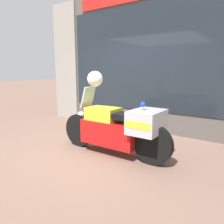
% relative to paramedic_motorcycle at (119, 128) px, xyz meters
% --- Properties ---
extents(ground_plane, '(60.00, 60.00, 0.00)m').
position_rel_paramedic_motorcycle_xyz_m(ground_plane, '(-0.76, 0.04, -0.53)').
color(ground_plane, '#7A5B4C').
extents(shop_building, '(6.11, 0.55, 3.62)m').
position_rel_paramedic_motorcycle_xyz_m(shop_building, '(-1.19, 2.04, 1.29)').
color(shop_building, '#56514C').
rests_on(shop_building, ground).
extents(window_display, '(4.70, 0.30, 1.80)m').
position_rel_paramedic_motorcycle_xyz_m(window_display, '(-0.36, 2.07, -0.09)').
color(window_display, slate).
rests_on(window_display, ground).
extents(paramedic_motorcycle, '(2.32, 0.67, 1.25)m').
position_rel_paramedic_motorcycle_xyz_m(paramedic_motorcycle, '(0.00, 0.00, 0.00)').
color(paramedic_motorcycle, black).
rests_on(paramedic_motorcycle, ground).
extents(white_helmet, '(0.30, 0.30, 0.30)m').
position_rel_paramedic_motorcycle_xyz_m(white_helmet, '(-0.54, -0.01, 0.87)').
color(white_helmet, white).
rests_on(white_helmet, paramedic_motorcycle).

